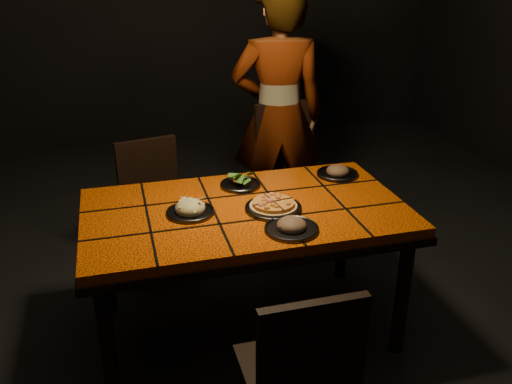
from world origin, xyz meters
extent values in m
cube|color=black|center=(0.00, 0.00, -0.02)|extent=(6.00, 7.00, 0.04)
cube|color=#EA5607|center=(0.00, 0.00, 0.72)|extent=(1.60, 0.90, 0.05)
cube|color=black|center=(0.00, 0.00, 0.68)|extent=(1.62, 0.92, 0.04)
cylinder|color=black|center=(-0.72, -0.37, 0.33)|extent=(0.07, 0.07, 0.66)
cylinder|color=black|center=(0.72, -0.37, 0.33)|extent=(0.07, 0.07, 0.66)
cylinder|color=black|center=(-0.72, 0.37, 0.33)|extent=(0.07, 0.07, 0.66)
cylinder|color=black|center=(0.72, 0.37, 0.33)|extent=(0.07, 0.07, 0.66)
cube|color=black|center=(-0.02, -0.83, 0.42)|extent=(0.40, 0.40, 0.04)
cube|color=black|center=(-0.02, -1.01, 0.66)|extent=(0.39, 0.04, 0.43)
cylinder|color=black|center=(0.14, -0.67, 0.20)|extent=(0.03, 0.03, 0.40)
cube|color=black|center=(-0.38, 0.73, 0.41)|extent=(0.46, 0.46, 0.04)
cube|color=black|center=(-0.42, 0.90, 0.64)|extent=(0.39, 0.11, 0.42)
cylinder|color=black|center=(-0.50, 0.54, 0.20)|extent=(0.03, 0.03, 0.40)
cylinder|color=black|center=(-0.20, 0.60, 0.20)|extent=(0.03, 0.03, 0.40)
cylinder|color=black|center=(-0.57, 0.85, 0.20)|extent=(0.03, 0.03, 0.40)
cylinder|color=black|center=(-0.26, 0.91, 0.20)|extent=(0.03, 0.03, 0.40)
cube|color=black|center=(0.58, 0.88, 0.48)|extent=(0.50, 0.50, 0.04)
cube|color=black|center=(0.55, 1.07, 0.74)|extent=(0.45, 0.10, 0.49)
cylinder|color=black|center=(0.43, 0.67, 0.23)|extent=(0.04, 0.04, 0.45)
cylinder|color=black|center=(0.78, 0.72, 0.23)|extent=(0.04, 0.04, 0.45)
cylinder|color=black|center=(0.38, 1.03, 0.23)|extent=(0.04, 0.04, 0.45)
cylinder|color=black|center=(0.74, 1.08, 0.23)|extent=(0.04, 0.04, 0.45)
imported|color=brown|center=(0.51, 1.09, 0.89)|extent=(0.71, 0.52, 1.77)
cylinder|color=#343439|center=(0.13, -0.06, 0.76)|extent=(0.28, 0.28, 0.01)
torus|color=#343439|center=(0.13, -0.06, 0.76)|extent=(0.28, 0.28, 0.01)
cylinder|color=tan|center=(0.13, -0.06, 0.77)|extent=(0.28, 0.28, 0.01)
cylinder|color=orange|center=(0.13, -0.06, 0.78)|extent=(0.25, 0.25, 0.02)
cylinder|color=#343439|center=(-0.28, 0.00, 0.76)|extent=(0.23, 0.23, 0.01)
torus|color=#343439|center=(-0.28, 0.00, 0.76)|extent=(0.24, 0.24, 0.01)
ellipsoid|color=#CFC288|center=(-0.28, 0.00, 0.78)|extent=(0.14, 0.14, 0.08)
cylinder|color=#343439|center=(0.04, 0.27, 0.76)|extent=(0.22, 0.22, 0.01)
torus|color=#343439|center=(0.04, 0.27, 0.76)|extent=(0.22, 0.22, 0.01)
cylinder|color=#343439|center=(0.14, -0.30, 0.76)|extent=(0.25, 0.25, 0.01)
torus|color=#343439|center=(0.14, -0.30, 0.76)|extent=(0.25, 0.25, 0.01)
ellipsoid|color=brown|center=(0.14, -0.30, 0.78)|extent=(0.15, 0.15, 0.08)
cylinder|color=#343439|center=(0.61, 0.27, 0.76)|extent=(0.24, 0.24, 0.01)
torus|color=#343439|center=(0.61, 0.27, 0.76)|extent=(0.24, 0.24, 0.01)
ellipsoid|color=brown|center=(0.61, 0.27, 0.78)|extent=(0.14, 0.14, 0.08)
camera|label=1|loc=(-0.59, -2.38, 1.92)|focal=38.00mm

